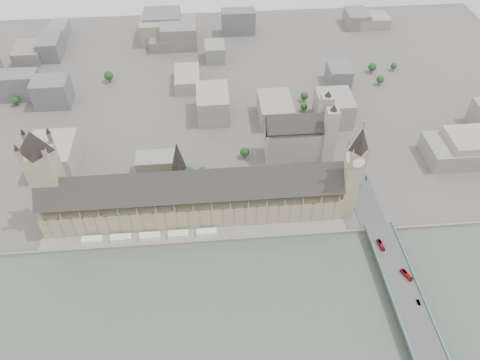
{
  "coord_description": "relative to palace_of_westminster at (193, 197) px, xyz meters",
  "views": [
    {
      "loc": [
        17.02,
        -274.52,
        324.18
      ],
      "look_at": [
        42.71,
        27.04,
        33.13
      ],
      "focal_mm": 35.0,
      "sensor_mm": 36.0,
      "label": 1
    }
  ],
  "objects": [
    {
      "name": "city_skyline_inland",
      "position": [
        0.0,
        225.3,
        -3.71
      ],
      "size": [
        720.0,
        360.0,
        38.0
      ],
      "primitive_type": null,
      "color": "gray",
      "rests_on": "ground"
    },
    {
      "name": "park_trees",
      "position": [
        -10.0,
        40.3,
        -15.21
      ],
      "size": [
        110.0,
        30.0,
        15.0
      ],
      "primitive_type": null,
      "color": "#163F16",
      "rests_on": "ground"
    },
    {
      "name": "red_bus_north",
      "position": [
        156.26,
        -59.36,
        -10.81
      ],
      "size": [
        3.95,
        12.02,
        3.29
      ],
      "primitive_type": "imported",
      "rotation": [
        0.0,
        0.0,
        0.1
      ],
      "color": "#A8132E",
      "rests_on": "westminster_bridge"
    },
    {
      "name": "westminster_bridge",
      "position": [
        162.0,
        -107.2,
        -17.58
      ],
      "size": [
        25.0,
        325.0,
        10.25
      ],
      "primitive_type": "cube",
      "color": "#474749",
      "rests_on": "ground"
    },
    {
      "name": "bridge_parapets",
      "position": [
        162.0,
        -151.7,
        -11.88
      ],
      "size": [
        25.0,
        235.0,
        1.15
      ],
      "primitive_type": null,
      "color": "#3D705B",
      "rests_on": "westminster_bridge"
    },
    {
      "name": "river_terrace",
      "position": [
        0.0,
        -27.2,
        -21.71
      ],
      "size": [
        270.0,
        15.0,
        2.0
      ],
      "primitive_type": "cube",
      "color": "gray",
      "rests_on": "ground"
    },
    {
      "name": "palace_of_westminster",
      "position": [
        0.0,
        0.0,
        0.0
      ],
      "size": [
        265.0,
        40.73,
        55.44
      ],
      "color": "tan",
      "rests_on": "ground"
    },
    {
      "name": "central_tower",
      "position": [
        -10.0,
        6.3,
        35.21
      ],
      "size": [
        13.0,
        13.0,
        48.0
      ],
      "color": "gray",
      "rests_on": "ground"
    },
    {
      "name": "embankment_wall",
      "position": [
        0.0,
        -34.7,
        -21.21
      ],
      "size": [
        600.0,
        1.5,
        3.0
      ],
      "primitive_type": "cube",
      "color": "gray",
      "rests_on": "ground"
    },
    {
      "name": "car_approach",
      "position": [
        167.16,
        22.24,
        -11.63
      ],
      "size": [
        3.76,
        6.08,
        1.65
      ],
      "primitive_type": "imported",
      "rotation": [
        0.0,
        0.0,
        -0.28
      ],
      "color": "gray",
      "rests_on": "westminster_bridge"
    },
    {
      "name": "westminster_abbey",
      "position": [
        110.92,
        75.3,
        2.38
      ],
      "size": [
        68.0,
        36.0,
        64.0
      ],
      "color": "gray",
      "rests_on": "ground"
    },
    {
      "name": "elizabeth_tower",
      "position": [
        138.0,
        -11.7,
        35.38
      ],
      "size": [
        17.0,
        17.0,
        107.5
      ],
      "color": "tan",
      "rests_on": "ground"
    },
    {
      "name": "car_silver",
      "position": [
        168.61,
        -114.95,
        -11.66
      ],
      "size": [
        1.99,
        4.91,
        1.58
      ],
      "primitive_type": "imported",
      "rotation": [
        0.0,
        0.0,
        0.07
      ],
      "color": "gray",
      "rests_on": "westminster_bridge"
    },
    {
      "name": "terrace_tents",
      "position": [
        -40.0,
        -26.7,
        -18.71
      ],
      "size": [
        118.0,
        7.0,
        4.0
      ],
      "color": "white",
      "rests_on": "river_terrace"
    },
    {
      "name": "ground",
      "position": [
        0.0,
        -19.7,
        -22.71
      ],
      "size": [
        900.0,
        900.0,
        0.0
      ],
      "primitive_type": "plane",
      "color": "#595651",
      "rests_on": "ground"
    },
    {
      "name": "red_bus_south",
      "position": [
        167.55,
        -90.44,
        -10.79
      ],
      "size": [
        7.4,
        12.11,
        3.34
      ],
      "primitive_type": "imported",
      "rotation": [
        0.0,
        0.0,
        0.42
      ],
      "color": "red",
      "rests_on": "westminster_bridge"
    },
    {
      "name": "victoria_tower",
      "position": [
        -122.0,
        6.3,
        32.5
      ],
      "size": [
        30.0,
        30.0,
        100.0
      ],
      "color": "tan",
      "rests_on": "ground"
    }
  ]
}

